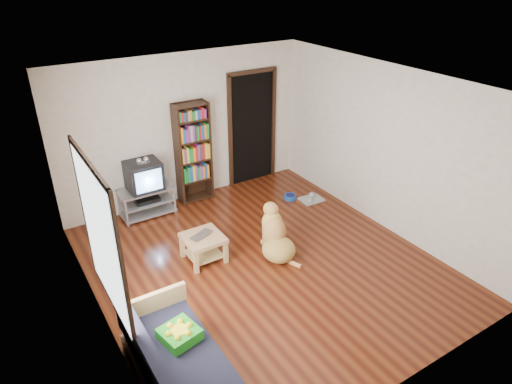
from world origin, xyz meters
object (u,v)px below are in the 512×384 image
bookshelf (193,148)px  tv_stand (147,201)px  dog_bowl (290,197)px  coffee_table (203,243)px  grey_rag (311,199)px  green_cushion (179,334)px  sofa (181,373)px  dog (276,237)px  crt_tv (143,175)px  laptop (204,236)px

bookshelf → tv_stand: bearing=-174.4°
dog_bowl → coffee_table: size_ratio=0.40×
grey_rag → tv_stand: size_ratio=0.44×
green_cushion → sofa: (-0.12, -0.29, -0.22)m
sofa → dog: 2.66m
bookshelf → dog_bowl: bearing=-33.0°
dog_bowl → coffee_table: (-2.17, -0.84, 0.24)m
crt_tv → bookshelf: 0.99m
dog_bowl → dog: 1.75m
tv_stand → grey_rag: bearing=-22.1°
sofa → dog: bearing=34.9°
bookshelf → dog: bookshelf is taller
dog_bowl → grey_rag: dog_bowl is taller
laptop → bookshelf: size_ratio=0.20×
grey_rag → tv_stand: bearing=157.9°
dog_bowl → dog: (-1.19, -1.26, 0.24)m
green_cushion → coffee_table: bearing=44.8°
grey_rag → coffee_table: size_ratio=0.73×
tv_stand → laptop: bearing=-82.3°
dog_bowl → sofa: (-3.37, -2.78, 0.22)m
tv_stand → bookshelf: (0.95, 0.09, 0.73)m
laptop → dog: dog is taller
laptop → bookshelf: bearing=47.0°
grey_rag → crt_tv: (-2.70, 1.12, 0.73)m
laptop → dog_bowl: size_ratio=1.61×
grey_rag → bookshelf: (-1.75, 1.19, 0.99)m
dog_bowl → green_cushion: bearing=-142.4°
coffee_table → laptop: bearing=-90.0°
laptop → tv_stand: tv_stand is taller
dog_bowl → tv_stand: size_ratio=0.24×
green_cushion → bookshelf: bookshelf is taller
coffee_table → dog_bowl: bearing=21.2°
grey_rag → crt_tv: bearing=157.5°
grey_rag → bookshelf: 2.33m
bookshelf → sofa: bookshelf is taller
green_cushion → bookshelf: bearing=50.3°
crt_tv → tv_stand: bearing=-90.0°
tv_stand → sofa: size_ratio=0.50×
tv_stand → sofa: sofa is taller
laptop → grey_rag: (2.47, 0.62, -0.40)m
laptop → tv_stand: size_ratio=0.39×
crt_tv → dog_bowl: bearing=-19.9°
green_cushion → dog_bowl: (3.25, 2.50, -0.44)m
dog_bowl → crt_tv: crt_tv is taller
tv_stand → dog: bearing=-60.2°
tv_stand → dog_bowl: bearing=-19.4°
laptop → tv_stand: (-0.23, 1.72, -0.14)m
coffee_table → dog: (0.97, -0.42, 0.00)m
green_cushion → crt_tv: bearing=63.8°
tv_stand → crt_tv: crt_tv is taller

